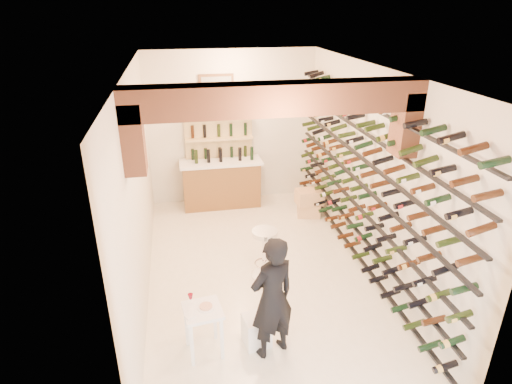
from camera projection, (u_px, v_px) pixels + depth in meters
ground at (259, 272)px, 6.97m from camera, size 6.00×6.00×0.00m
room_shell at (264, 144)px, 5.83m from camera, size 3.52×6.02×3.21m
wine_rack at (357, 177)px, 6.61m from camera, size 0.32×5.70×2.56m
back_counter at (221, 182)px, 9.08m from camera, size 1.70×0.62×1.29m
back_shelving at (219, 150)px, 9.04m from camera, size 1.40×0.31×2.73m
tasting_table at (203, 317)px, 5.19m from camera, size 0.51×0.51×0.79m
white_stool at (256, 330)px, 5.45m from camera, size 0.37×0.37×0.40m
person at (272, 298)px, 5.08m from camera, size 0.70×0.58×1.62m
chrome_barstool at (265, 250)px, 6.69m from camera, size 0.43×0.43×0.82m
crate_lower at (309, 210)px, 8.77m from camera, size 0.52×0.42×0.27m
crate_upper at (309, 197)px, 8.66m from camera, size 0.54×0.38×0.30m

